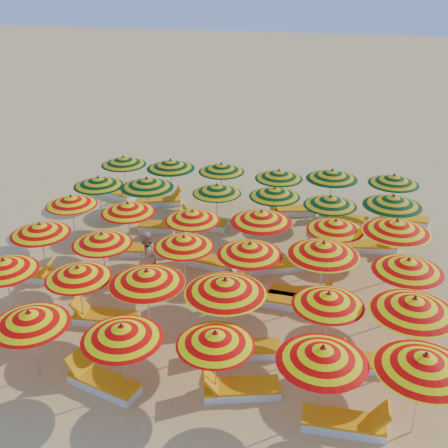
{
  "coord_description": "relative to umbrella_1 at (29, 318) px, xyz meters",
  "views": [
    {
      "loc": [
        3.2,
        -14.21,
        8.84
      ],
      "look_at": [
        0.0,
        0.5,
        1.6
      ],
      "focal_mm": 45.0,
      "sensor_mm": 36.0,
      "label": 1
    }
  ],
  "objects": [
    {
      "name": "lounger_20",
      "position": [
        8.79,
        10.41,
        -1.48
      ],
      "size": [
        1.8,
        0.83,
        0.69
      ],
      "rotation": [
        0.0,
        0.0,
        3.0
      ],
      "color": "white",
      "rests_on": "ground"
    },
    {
      "name": "umbrella_6",
      "position": [
        -1.86,
        2.0,
        -0.01
      ],
      "size": [
        2.2,
        2.2,
        1.85
      ],
      "color": "silver",
      "rests_on": "ground"
    },
    {
      "name": "lounger_19",
      "position": [
        6.63,
        10.0,
        -1.48
      ],
      "size": [
        1.82,
        0.95,
        0.69
      ],
      "rotation": [
        0.0,
        0.0,
        2.92
      ],
      "color": "white",
      "rests_on": "ground"
    },
    {
      "name": "umbrella_22",
      "position": [
        6.41,
        6.29,
        -0.04
      ],
      "size": [
        1.77,
        1.77,
        1.81
      ],
      "color": "silver",
      "rests_on": "ground"
    },
    {
      "name": "umbrella_35",
      "position": [
        8.29,
        10.38,
        0.03
      ],
      "size": [
        2.31,
        2.31,
        1.89
      ],
      "color": "silver",
      "rests_on": "ground"
    },
    {
      "name": "lounger_9",
      "position": [
        5.64,
        4.5,
        -1.48
      ],
      "size": [
        1.77,
        0.69,
        0.69
      ],
      "rotation": [
        0.0,
        0.0,
        -0.06
      ],
      "color": "white",
      "rests_on": "ground"
    },
    {
      "name": "lounger_18",
      "position": [
        4.73,
        10.31,
        -1.48
      ],
      "size": [
        1.82,
        0.98,
        0.69
      ],
      "rotation": [
        0.0,
        0.0,
        3.38
      ],
      "color": "white",
      "rests_on": "ground"
    },
    {
      "name": "umbrella_24",
      "position": [
        -1.9,
        8.02,
        0.01
      ],
      "size": [
        2.19,
        2.19,
        1.86
      ],
      "color": "silver",
      "rests_on": "ground"
    },
    {
      "name": "umbrella_26",
      "position": [
        2.31,
        8.35,
        -0.05
      ],
      "size": [
        1.74,
        1.74,
        1.8
      ],
      "color": "silver",
      "rests_on": "ground"
    },
    {
      "name": "umbrella_7",
      "position": [
        0.13,
        2.12,
        -0.05
      ],
      "size": [
        1.95,
        1.95,
        1.8
      ],
      "color": "silver",
      "rests_on": "ground"
    },
    {
      "name": "umbrella_13",
      "position": [
        -0.02,
        3.97,
        -0.03
      ],
      "size": [
        2.19,
        2.19,
        1.82
      ],
      "color": "silver",
      "rests_on": "ground"
    },
    {
      "name": "umbrella_27",
      "position": [
        4.3,
        8.41,
        -0.01
      ],
      "size": [
        1.9,
        1.9,
        1.84
      ],
      "color": "silver",
      "rests_on": "ground"
    },
    {
      "name": "lounger_7",
      "position": [
        -2.52,
        3.92,
        -1.48
      ],
      "size": [
        1.77,
        0.7,
        0.69
      ],
      "rotation": [
        0.0,
        0.0,
        0.07
      ],
      "color": "white",
      "rests_on": "ground"
    },
    {
      "name": "lounger_5",
      "position": [
        4.5,
        1.82,
        -1.48
      ],
      "size": [
        1.82,
        1.0,
        0.69
      ],
      "rotation": [
        0.0,
        0.0,
        3.4
      ],
      "color": "white",
      "rests_on": "ground"
    },
    {
      "name": "umbrella_15",
      "position": [
        4.19,
        4.15,
        0.04
      ],
      "size": [
        1.84,
        1.84,
        1.9
      ],
      "color": "silver",
      "rests_on": "ground"
    },
    {
      "name": "umbrella_31",
      "position": [
        0.12,
        10.11,
        0.08
      ],
      "size": [
        2.3,
        2.3,
        1.94
      ],
      "color": "silver",
      "rests_on": "ground"
    },
    {
      "name": "lounger_6",
      "position": [
        7.66,
        1.97,
        -1.48
      ],
      "size": [
        1.81,
        0.91,
        0.69
      ],
      "rotation": [
        0.0,
        0.0,
        3.34
      ],
      "color": "white",
      "rests_on": "ground"
    },
    {
      "name": "lounger_2",
      "position": [
        4.64,
        0.42,
        -1.48
      ],
      "size": [
        1.83,
        1.05,
        0.69
      ],
      "rotation": [
        0.0,
        0.0,
        3.43
      ],
      "color": "white",
      "rests_on": "ground"
    },
    {
      "name": "umbrella_18",
      "position": [
        -2.13,
        6.37,
        -0.05
      ],
      "size": [
        2.09,
        2.09,
        1.8
      ],
      "color": "silver",
      "rests_on": "ground"
    },
    {
      "name": "lounger_11",
      "position": [
        2.57,
        5.88,
        -1.48
      ],
      "size": [
        1.81,
        0.9,
        0.69
      ],
      "rotation": [
        0.0,
        0.0,
        2.95
      ],
      "color": "white",
      "rests_on": "ground"
    },
    {
      "name": "umbrella_34",
      "position": [
        6.13,
        10.24,
        0.1
      ],
      "size": [
        2.46,
        2.46,
        1.97
      ],
      "color": "silver",
      "rests_on": "ground"
    },
    {
      "name": "umbrella_30",
      "position": [
        -1.86,
        10.31,
        -0.0
      ],
      "size": [
        2.12,
        2.12,
        1.86
      ],
      "color": "silver",
      "rests_on": "ground"
    },
    {
      "name": "umbrella_32",
      "position": [
        2.03,
        10.37,
        -0.01
      ],
      "size": [
        1.85,
        1.85,
        1.85
      ],
      "color": "silver",
      "rests_on": "ground"
    },
    {
      "name": "lounger_17",
      "position": [
        -0.39,
        10.11,
        -1.48
      ],
      "size": [
        1.83,
        1.1,
        0.69
      ],
      "rotation": [
        0.0,
        0.0,
        0.33
      ],
      "color": "white",
      "rests_on": "ground"
    },
    {
      "name": "lounger_8",
      "position": [
        4.69,
        4.2,
        -1.48
      ],
      "size": [
        1.77,
        0.71,
        0.69
      ],
      "rotation": [
        0.0,
        0.0,
        3.07
      ],
      "color": "white",
      "rests_on": "ground"
    },
    {
      "name": "ground",
      "position": [
        3.15,
        5.15,
        -1.63
      ],
      "size": [
        120.0,
        120.0,
        0.0
      ],
      "primitive_type": "plane",
      "color": "#DFB163",
      "rests_on": "ground"
    },
    {
      "name": "lounger_10",
      "position": [
        0.54,
        6.19,
        -1.48
      ],
      "size": [
        1.81,
        0.93,
        0.69
      ],
      "rotation": [
        0.0,
        0.0,
        0.21
      ],
      "color": "white",
      "rests_on": "ground"
    },
    {
      "name": "umbrella_3",
      "position": [
        4.14,
        0.24,
        -0.06
      ],
      "size": [
        1.8,
        1.8,
        1.79
      ],
      "color": "silver",
      "rests_on": "ground"
    },
    {
      "name": "umbrella_9",
      "position": [
        4.0,
        1.91,
        0.19
      ],
      "size": [
        2.55,
        2.55,
        2.07
      ],
      "color": "silver",
      "rests_on": "ground"
    },
    {
      "name": "umbrella_28",
      "position": [
        6.17,
        8.04,
        -0.01
      ],
      "size": [
        1.77,
        1.77,
        1.85
      ],
      "color": "silver",
      "rests_on": "ground"
    },
    {
      "name": "lounger_13",
      "position": [
        0.5,
        7.95,
        -1.48
      ],
      "size": [
        1.78,
        0.74,
        0.69
      ],
      "rotation": [
        0.0,
        0.0,
        0.1
      ],
      "color": "white",
      "rests_on": "ground"
    },
    {
      "name": "umbrella_4",
      "position": [
        6.37,
        0.0,
        0.1
      ],
      "size": [
        1.95,
        1.95,
        1.97
      ],
      "color": "silver",
      "rests_on": "ground"
    },
    {
      "name": "umbrella_29",
      "position": [
        8.12,
        8.1,
        0.15
      ],
      "size": [
        2.19,
        2.19,
        2.03
      ],
      "color": "silver",
      "rests_on": "ground"
    },
    {
      "name": "umbrella_21",
      "position": [
        4.2,
        6.1,
        0.11
      ],
      "size": [
        2.31,
        2.31,
        1.98
      ],
      "color": "silver",
      "rests_on": "ground"
    },
    {
      "name": "umbrella_17",
      "position": [
        8.31,
        4.09,
        0.06
      ],
      "size": [
        2.22,
        2.22,
        1.93
      ],
      "color": "silver",
      "rests_on": "ground"
    },
    {
      "name": "umbrella_11",
      "position": [
        8.26,
        2.02,
        0.2
      ],
      "size": [
        2.16,
        2.16,
        2.09
      ],
      "color": "silver",
      "rests_on": "ground"
    },
    {
      "name": "umbrella_14",
      "position": [
        2.29,
        4.32,
        -0.04
      ],
      "size": [
        1.8,
        1.8,
        1.81
      ],
      "color": "silver",
      "rests_on": "ground"
    },
    {
      "name": "umbrella_23",
      "position": [
        8.12,
        6.08,
        0.2
      ],
      "size": [
        2.14,
        2.14,
        2.09
      ],
      "color": "silver",
      "rests_on": "ground"
    },
    {
      "name": "umbrella_33",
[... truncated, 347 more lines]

